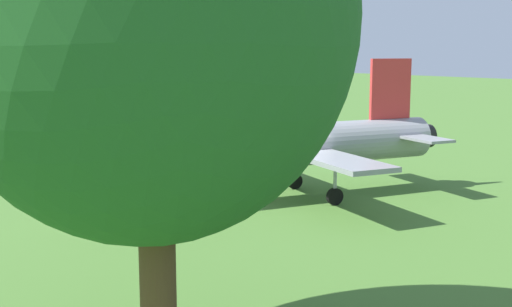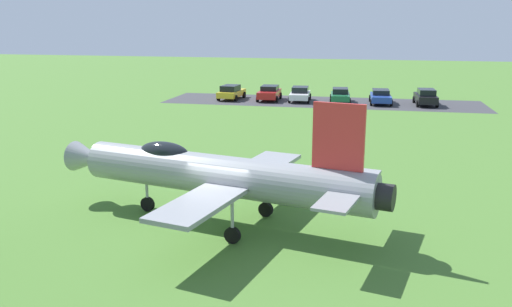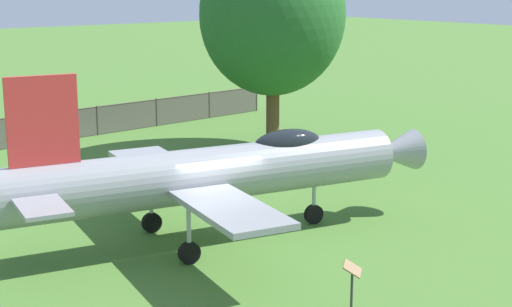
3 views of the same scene
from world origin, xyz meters
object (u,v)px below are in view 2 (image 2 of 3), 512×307
(parked_car_blue, at_px, (381,96))
(parked_car_white, at_px, (300,94))
(parked_car_green, at_px, (340,95))
(parked_car_yellow, at_px, (231,92))
(display_jet, at_px, (214,173))
(parked_car_red, at_px, (269,93))
(parked_car_black, at_px, (426,97))
(info_plaque, at_px, (263,164))

(parked_car_blue, distance_m, parked_car_white, 7.91)
(parked_car_green, height_order, parked_car_yellow, parked_car_yellow)
(parked_car_blue, bearing_deg, display_jet, -13.71)
(parked_car_green, distance_m, parked_car_red, 7.13)
(parked_car_yellow, bearing_deg, parked_car_black, -86.15)
(parked_car_yellow, bearing_deg, parked_car_blue, -85.47)
(display_jet, distance_m, parked_car_black, 35.46)
(info_plaque, xyz_separation_m, parked_car_red, (-5.48, 27.82, -0.08))
(display_jet, xyz_separation_m, parked_car_black, (10.36, 33.89, -1.20))
(parked_car_black, relative_size, parked_car_white, 1.06)
(parked_car_red, bearing_deg, parked_car_black, 88.02)
(parked_car_red, relative_size, parked_car_yellow, 0.98)
(parked_car_white, height_order, parked_car_yellow, parked_car_yellow)
(parked_car_blue, relative_size, parked_car_white, 1.09)
(display_jet, bearing_deg, parked_car_white, -75.55)
(parked_car_white, height_order, parked_car_red, parked_car_red)
(info_plaque, distance_m, parked_car_black, 29.61)
(display_jet, bearing_deg, info_plaque, -84.36)
(parked_car_black, xyz_separation_m, parked_car_white, (-12.10, -0.06, -0.07))
(info_plaque, distance_m, parked_car_blue, 28.59)
(info_plaque, height_order, parked_car_red, parked_car_red)
(info_plaque, relative_size, parked_car_white, 0.28)
(parked_car_red, bearing_deg, parked_car_green, 88.74)
(parked_car_red, distance_m, parked_car_yellow, 3.98)
(display_jet, distance_m, parked_car_red, 34.13)
(parked_car_green, bearing_deg, parked_car_yellow, -92.98)
(info_plaque, bearing_deg, display_jet, -95.87)
(parked_car_black, distance_m, parked_car_green, 8.11)
(parked_car_black, distance_m, parked_car_white, 12.10)
(parked_car_blue, bearing_deg, parked_car_white, -92.34)
(info_plaque, bearing_deg, parked_car_white, 94.81)
(parked_car_green, bearing_deg, info_plaque, -8.42)
(parked_car_white, bearing_deg, info_plaque, 0.65)
(parked_car_green, bearing_deg, parked_car_white, -93.99)
(display_jet, bearing_deg, parked_car_red, -70.28)
(parked_car_blue, bearing_deg, parked_car_black, 85.30)
(parked_car_black, bearing_deg, parked_car_green, 86.19)
(parked_car_black, bearing_deg, display_jet, 159.31)
(info_plaque, height_order, parked_car_yellow, parked_car_yellow)
(display_jet, xyz_separation_m, parked_car_green, (2.26, 33.91, -1.28))
(parked_car_blue, xyz_separation_m, parked_car_yellow, (-15.01, -0.48, 0.05))
(parked_car_green, relative_size, parked_car_white, 1.04)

